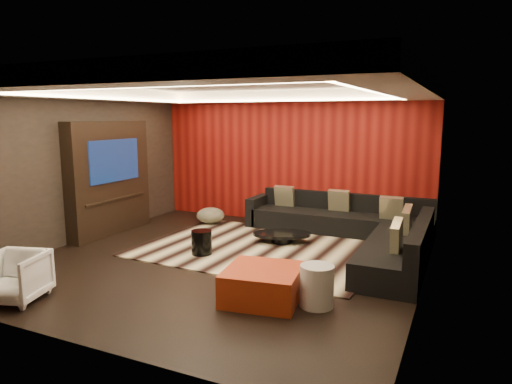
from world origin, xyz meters
The scene contains 26 objects.
floor centered at (0.00, 0.00, -0.01)m, with size 6.00×6.00×0.02m, color black.
ceiling centered at (0.00, 0.00, 2.81)m, with size 6.00×6.00×0.02m, color silver.
wall_back centered at (0.00, 3.01, 1.40)m, with size 6.00×0.02×2.80m, color black.
wall_left centered at (-3.01, 0.00, 1.40)m, with size 0.02×6.00×2.80m, color black.
wall_right centered at (3.01, 0.00, 1.40)m, with size 0.02×6.00×2.80m, color black.
red_feature_wall centered at (0.00, 2.97, 1.40)m, with size 5.98×0.05×2.78m, color #6B0C0A.
soffit_back centered at (0.00, 2.70, 2.69)m, with size 6.00×0.60×0.22m, color silver.
soffit_front centered at (0.00, -2.70, 2.69)m, with size 6.00×0.60×0.22m, color silver.
soffit_left centered at (-2.70, 0.00, 2.69)m, with size 0.60×4.80×0.22m, color silver.
soffit_right centered at (2.70, 0.00, 2.69)m, with size 0.60×4.80×0.22m, color silver.
cove_back centered at (0.00, 2.36, 2.60)m, with size 4.80×0.08×0.04m, color #FFD899.
cove_front centered at (0.00, -2.36, 2.60)m, with size 4.80×0.08×0.04m, color #FFD899.
cove_left centered at (-2.36, 0.00, 2.60)m, with size 0.08×4.80×0.04m, color #FFD899.
cove_right centered at (2.36, 0.00, 2.60)m, with size 0.08×4.80×0.04m, color #FFD899.
tv_surround centered at (-2.85, 0.60, 1.10)m, with size 0.30×2.00×2.20m, color black.
tv_screen centered at (-2.69, 0.60, 1.45)m, with size 0.04×1.30×0.80m, color black.
tv_shelf centered at (-2.69, 0.60, 0.70)m, with size 0.04×1.60×0.04m, color black.
rug centered at (0.27, 0.86, 0.01)m, with size 4.00×3.00×0.02m, color beige.
coffee_table centered at (0.47, 1.35, 0.11)m, with size 1.05×1.05×0.18m, color black.
drum_stool centered at (-0.47, 0.11, 0.22)m, with size 0.34×0.34×0.40m, color black.
striped_pouf centered at (-1.48, 2.11, 0.19)m, with size 0.60×0.60×0.33m, color beige.
white_side_table centered at (1.89, -1.07, 0.26)m, with size 0.41×0.41×0.52m, color silver.
orange_ottoman centered at (1.21, -1.16, 0.20)m, with size 0.92×0.92×0.41m, color #9D2F14.
armchair centered at (-1.59, -2.50, 0.31)m, with size 0.66×0.68×0.62m, color white.
sectional_sofa centered at (1.73, 1.86, 0.26)m, with size 3.65×3.50×0.75m.
throw_pillows centered at (1.72, 1.91, 0.62)m, with size 2.91×2.74×0.50m.
Camera 1 is at (3.43, -6.16, 2.30)m, focal length 32.00 mm.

